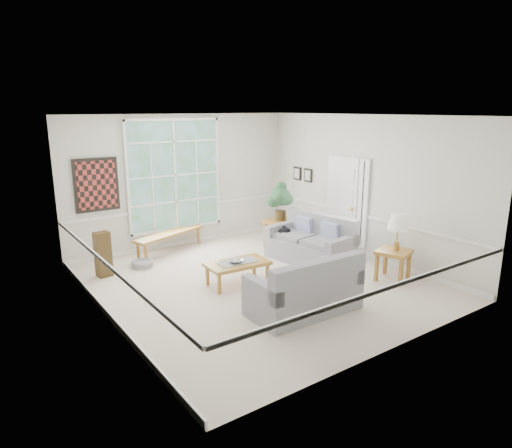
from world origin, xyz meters
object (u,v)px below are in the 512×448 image
(coffee_table, at_px, (238,273))
(end_table, at_px, (281,233))
(loveseat_front, at_px, (304,283))
(side_table, at_px, (393,265))
(loveseat_right, at_px, (310,239))

(coffee_table, xyz_separation_m, end_table, (2.08, 1.40, 0.10))
(loveseat_front, distance_m, coffee_table, 1.60)
(loveseat_front, xyz_separation_m, end_table, (1.86, 2.96, -0.15))
(loveseat_front, distance_m, side_table, 2.27)
(end_table, bearing_deg, side_table, -81.92)
(side_table, bearing_deg, end_table, 98.08)
(loveseat_right, relative_size, side_table, 3.09)
(side_table, bearing_deg, coffee_table, 149.32)
(loveseat_front, relative_size, end_table, 2.76)
(end_table, bearing_deg, loveseat_right, -97.40)
(loveseat_right, height_order, side_table, loveseat_right)
(loveseat_front, xyz_separation_m, coffee_table, (-0.23, 1.56, -0.26))
(side_table, bearing_deg, loveseat_right, 108.44)
(loveseat_right, xyz_separation_m, loveseat_front, (-1.70, -1.77, -0.01))
(end_table, distance_m, side_table, 2.90)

